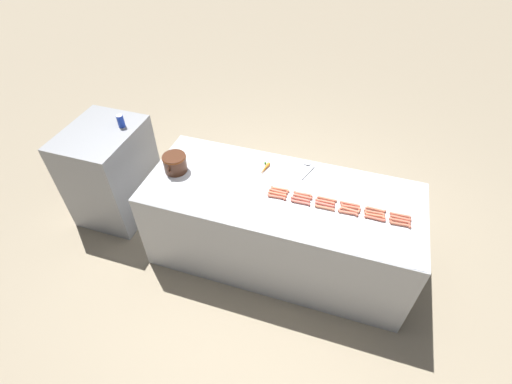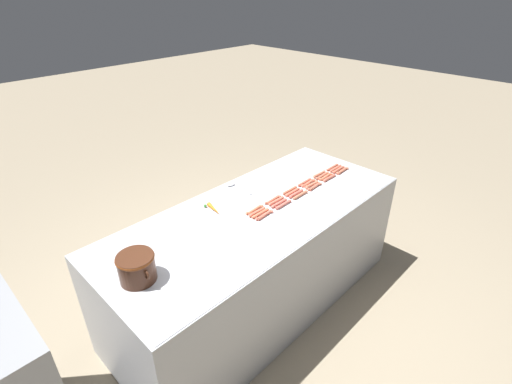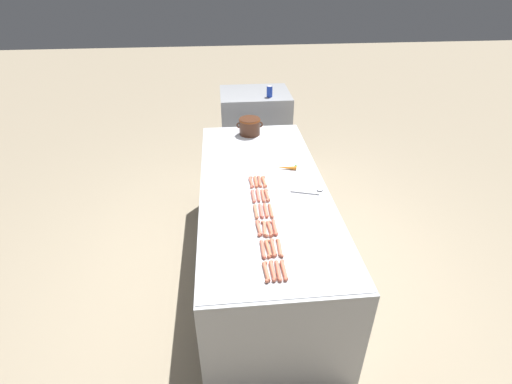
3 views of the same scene
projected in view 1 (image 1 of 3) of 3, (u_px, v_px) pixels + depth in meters
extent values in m
plane|color=gray|center=(278.00, 254.00, 3.80)|extent=(20.00, 20.00, 0.00)
cube|color=#ADAFB5|center=(280.00, 226.00, 3.49)|extent=(0.99, 2.41, 0.89)
cube|color=silver|center=(282.00, 192.00, 3.18)|extent=(0.97, 2.36, 0.00)
cube|color=#939599|center=(112.00, 172.00, 3.93)|extent=(0.83, 0.68, 1.04)
cylinder|color=#CC6B4F|center=(400.00, 224.00, 2.89)|extent=(0.03, 0.15, 0.02)
sphere|color=#CC6B4F|center=(410.00, 227.00, 2.87)|extent=(0.02, 0.02, 0.02)
sphere|color=#CC6B4F|center=(391.00, 222.00, 2.91)|extent=(0.02, 0.02, 0.02)
cylinder|color=#D3644E|center=(375.00, 219.00, 2.94)|extent=(0.03, 0.15, 0.02)
sphere|color=#D3644E|center=(384.00, 220.00, 2.92)|extent=(0.02, 0.02, 0.02)
sphere|color=#D3644E|center=(366.00, 217.00, 2.95)|extent=(0.02, 0.02, 0.02)
cylinder|color=#CD6850|center=(348.00, 213.00, 2.98)|extent=(0.03, 0.15, 0.02)
sphere|color=#CD6850|center=(357.00, 215.00, 2.96)|extent=(0.02, 0.02, 0.02)
sphere|color=#CD6850|center=(339.00, 210.00, 3.00)|extent=(0.02, 0.02, 0.02)
cylinder|color=#C97254|center=(325.00, 208.00, 3.02)|extent=(0.03, 0.15, 0.02)
sphere|color=#C97254|center=(334.00, 210.00, 3.00)|extent=(0.02, 0.02, 0.02)
sphere|color=#C97254|center=(316.00, 206.00, 3.04)|extent=(0.02, 0.02, 0.02)
cylinder|color=#CA6556|center=(301.00, 202.00, 3.07)|extent=(0.03, 0.15, 0.02)
sphere|color=#CA6556|center=(309.00, 205.00, 3.05)|extent=(0.02, 0.02, 0.02)
sphere|color=#CA6556|center=(292.00, 200.00, 3.08)|extent=(0.02, 0.02, 0.02)
cylinder|color=#D66750|center=(277.00, 197.00, 3.11)|extent=(0.03, 0.15, 0.02)
sphere|color=#D66750|center=(285.00, 199.00, 3.09)|extent=(0.02, 0.02, 0.02)
sphere|color=#D66750|center=(269.00, 195.00, 3.13)|extent=(0.02, 0.02, 0.02)
cylinder|color=#CE684F|center=(400.00, 221.00, 2.92)|extent=(0.03, 0.15, 0.02)
sphere|color=#CE684F|center=(409.00, 223.00, 2.90)|extent=(0.02, 0.02, 0.02)
sphere|color=#CE684F|center=(390.00, 218.00, 2.94)|extent=(0.02, 0.02, 0.02)
cylinder|color=#CE714F|center=(375.00, 215.00, 2.96)|extent=(0.03, 0.15, 0.02)
sphere|color=#CE714F|center=(384.00, 218.00, 2.94)|extent=(0.02, 0.02, 0.02)
sphere|color=#CE714F|center=(366.00, 213.00, 2.98)|extent=(0.02, 0.02, 0.02)
cylinder|color=#CA7155|center=(350.00, 210.00, 3.00)|extent=(0.03, 0.15, 0.02)
sphere|color=#CA7155|center=(359.00, 211.00, 2.99)|extent=(0.02, 0.02, 0.02)
sphere|color=#CA7155|center=(341.00, 208.00, 3.02)|extent=(0.02, 0.02, 0.02)
cylinder|color=#D26455|center=(325.00, 205.00, 3.05)|extent=(0.03, 0.15, 0.02)
sphere|color=#D26455|center=(334.00, 206.00, 3.03)|extent=(0.02, 0.02, 0.02)
sphere|color=#D26455|center=(316.00, 203.00, 3.06)|extent=(0.02, 0.02, 0.02)
cylinder|color=#D56655|center=(301.00, 199.00, 3.09)|extent=(0.02, 0.14, 0.02)
sphere|color=#D56655|center=(309.00, 201.00, 3.08)|extent=(0.02, 0.02, 0.02)
sphere|color=#D56655|center=(292.00, 197.00, 3.11)|extent=(0.02, 0.02, 0.02)
cylinder|color=#D76D4C|center=(277.00, 194.00, 3.14)|extent=(0.03, 0.15, 0.02)
sphere|color=#D76D4C|center=(286.00, 196.00, 3.12)|extent=(0.02, 0.02, 0.02)
sphere|color=#D76D4C|center=(269.00, 192.00, 3.16)|extent=(0.02, 0.02, 0.02)
cylinder|color=#C9674F|center=(400.00, 218.00, 2.94)|extent=(0.03, 0.14, 0.02)
sphere|color=#C9674F|center=(410.00, 220.00, 2.92)|extent=(0.02, 0.02, 0.02)
sphere|color=#C9674F|center=(391.00, 216.00, 2.96)|extent=(0.02, 0.02, 0.02)
cylinder|color=#CC694E|center=(374.00, 213.00, 2.98)|extent=(0.03, 0.15, 0.02)
sphere|color=#CC694E|center=(384.00, 215.00, 2.97)|extent=(0.02, 0.02, 0.02)
sphere|color=#CC694E|center=(365.00, 210.00, 3.00)|extent=(0.02, 0.02, 0.02)
cylinder|color=#D3674D|center=(351.00, 207.00, 3.03)|extent=(0.03, 0.15, 0.02)
sphere|color=#D3674D|center=(360.00, 209.00, 3.01)|extent=(0.02, 0.02, 0.02)
sphere|color=#D3674D|center=(342.00, 205.00, 3.05)|extent=(0.02, 0.02, 0.02)
cylinder|color=#D4684F|center=(325.00, 202.00, 3.07)|extent=(0.03, 0.15, 0.02)
sphere|color=#D4684F|center=(334.00, 204.00, 3.06)|extent=(0.02, 0.02, 0.02)
sphere|color=#D4684F|center=(317.00, 200.00, 3.09)|extent=(0.02, 0.02, 0.02)
cylinder|color=#D76C53|center=(303.00, 197.00, 3.12)|extent=(0.03, 0.14, 0.02)
sphere|color=#D76C53|center=(311.00, 198.00, 3.10)|extent=(0.02, 0.02, 0.02)
sphere|color=#D76C53|center=(294.00, 195.00, 3.13)|extent=(0.02, 0.02, 0.02)
cylinder|color=#CD674E|center=(278.00, 192.00, 3.16)|extent=(0.03, 0.15, 0.02)
sphere|color=#CD674E|center=(287.00, 193.00, 3.15)|extent=(0.02, 0.02, 0.02)
sphere|color=#CD674E|center=(270.00, 190.00, 3.17)|extent=(0.02, 0.02, 0.02)
cylinder|color=#CD694F|center=(400.00, 215.00, 2.96)|extent=(0.03, 0.15, 0.02)
sphere|color=#CD694F|center=(410.00, 217.00, 2.95)|extent=(0.02, 0.02, 0.02)
sphere|color=#CD694F|center=(391.00, 213.00, 2.98)|extent=(0.02, 0.02, 0.02)
cylinder|color=#CB7154|center=(376.00, 209.00, 3.01)|extent=(0.03, 0.15, 0.02)
sphere|color=#CB7154|center=(385.00, 211.00, 2.99)|extent=(0.02, 0.02, 0.02)
sphere|color=#CB7154|center=(367.00, 208.00, 3.02)|extent=(0.02, 0.02, 0.02)
cylinder|color=#D7654E|center=(350.00, 204.00, 3.05)|extent=(0.03, 0.15, 0.02)
sphere|color=#D7654E|center=(359.00, 206.00, 3.04)|extent=(0.02, 0.02, 0.02)
sphere|color=#D7654E|center=(341.00, 202.00, 3.07)|extent=(0.02, 0.02, 0.02)
cylinder|color=#CC694C|center=(327.00, 199.00, 3.09)|extent=(0.03, 0.14, 0.02)
sphere|color=#CC694C|center=(336.00, 201.00, 3.08)|extent=(0.02, 0.02, 0.02)
sphere|color=#CC694C|center=(318.00, 197.00, 3.11)|extent=(0.02, 0.02, 0.02)
cylinder|color=#CA684F|center=(303.00, 194.00, 3.14)|extent=(0.03, 0.15, 0.02)
sphere|color=#CA684F|center=(311.00, 196.00, 3.12)|extent=(0.02, 0.02, 0.02)
sphere|color=#CA684F|center=(295.00, 192.00, 3.16)|extent=(0.02, 0.02, 0.02)
cylinder|color=#D8704E|center=(280.00, 189.00, 3.18)|extent=(0.03, 0.15, 0.02)
sphere|color=#D8704E|center=(288.00, 191.00, 3.16)|extent=(0.02, 0.02, 0.02)
sphere|color=#D8704E|center=(272.00, 187.00, 3.20)|extent=(0.02, 0.02, 0.02)
cylinder|color=#472616|center=(175.00, 163.00, 3.32)|extent=(0.21, 0.21, 0.17)
torus|color=brown|center=(174.00, 157.00, 3.28)|extent=(0.21, 0.21, 0.02)
torus|color=#472616|center=(169.00, 169.00, 3.24)|extent=(0.06, 0.01, 0.06)
torus|color=#472616|center=(180.00, 155.00, 3.38)|extent=(0.06, 0.01, 0.06)
cylinder|color=#B7B7BC|center=(308.00, 173.00, 3.35)|extent=(0.21, 0.08, 0.01)
ellipsoid|color=#B7B7BC|center=(307.00, 163.00, 3.44)|extent=(0.07, 0.08, 0.02)
cone|color=orange|center=(265.00, 169.00, 3.37)|extent=(0.17, 0.07, 0.03)
sphere|color=#387F2D|center=(265.00, 163.00, 3.43)|extent=(0.02, 0.02, 0.02)
cylinder|color=#1938B2|center=(121.00, 121.00, 3.59)|extent=(0.07, 0.07, 0.12)
cylinder|color=silver|center=(119.00, 116.00, 3.55)|extent=(0.06, 0.06, 0.00)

